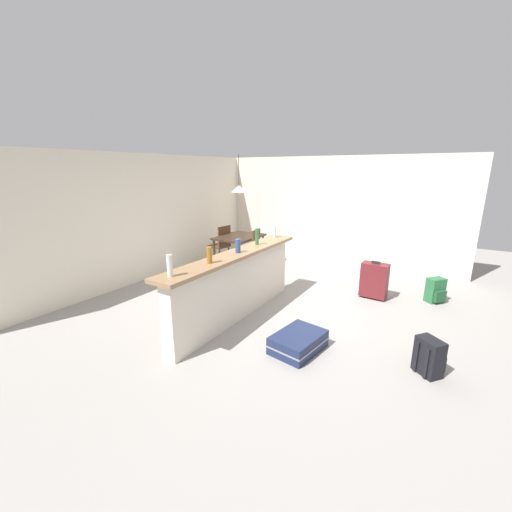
% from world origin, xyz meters
% --- Properties ---
extents(ground_plane, '(13.00, 13.00, 0.05)m').
position_xyz_m(ground_plane, '(0.00, 0.00, -0.03)').
color(ground_plane, gray).
extents(wall_back, '(6.60, 0.10, 2.50)m').
position_xyz_m(wall_back, '(0.00, 3.05, 1.25)').
color(wall_back, silver).
rests_on(wall_back, ground_plane).
extents(wall_right, '(0.10, 6.00, 2.50)m').
position_xyz_m(wall_right, '(3.05, 0.30, 1.25)').
color(wall_right, silver).
rests_on(wall_right, ground_plane).
extents(partition_half_wall, '(2.80, 0.20, 0.97)m').
position_xyz_m(partition_half_wall, '(-0.75, 0.38, 0.49)').
color(partition_half_wall, silver).
rests_on(partition_half_wall, ground_plane).
extents(bar_countertop, '(2.96, 0.40, 0.05)m').
position_xyz_m(bar_countertop, '(-0.75, 0.38, 1.00)').
color(bar_countertop, '#93704C').
rests_on(bar_countertop, partition_half_wall).
extents(bottle_white, '(0.07, 0.07, 0.26)m').
position_xyz_m(bottle_white, '(-2.02, 0.40, 1.15)').
color(bottle_white, silver).
rests_on(bottle_white, bar_countertop).
extents(bottle_amber, '(0.07, 0.07, 0.22)m').
position_xyz_m(bottle_amber, '(-1.37, 0.37, 1.13)').
color(bottle_amber, '#9E661E').
rests_on(bottle_amber, bar_countertop).
extents(bottle_blue, '(0.08, 0.08, 0.20)m').
position_xyz_m(bottle_blue, '(-0.73, 0.37, 1.12)').
color(bottle_blue, '#284C89').
rests_on(bottle_blue, bar_countertop).
extents(bottle_green, '(0.06, 0.06, 0.27)m').
position_xyz_m(bottle_green, '(-0.15, 0.40, 1.15)').
color(bottle_green, '#2D6B38').
rests_on(bottle_green, bar_countertop).
extents(bottle_clear, '(0.06, 0.06, 0.22)m').
position_xyz_m(bottle_clear, '(0.50, 0.43, 1.13)').
color(bottle_clear, silver).
rests_on(bottle_clear, bar_countertop).
extents(dining_table, '(1.10, 0.80, 0.74)m').
position_xyz_m(dining_table, '(1.41, 1.83, 0.65)').
color(dining_table, '#332319').
rests_on(dining_table, ground_plane).
extents(dining_chair_near_partition, '(0.45, 0.45, 0.93)m').
position_xyz_m(dining_chair_near_partition, '(1.41, 1.27, 0.52)').
color(dining_chair_near_partition, '#4C331E').
rests_on(dining_chair_near_partition, ground_plane).
extents(dining_chair_far_side, '(0.44, 0.44, 0.93)m').
position_xyz_m(dining_chair_far_side, '(1.41, 2.35, 0.52)').
color(dining_chair_far_side, '#4C331E').
rests_on(dining_chair_far_side, ground_plane).
extents(pendant_lamp, '(0.34, 0.34, 0.83)m').
position_xyz_m(pendant_lamp, '(1.37, 1.79, 1.79)').
color(pendant_lamp, black).
extents(suitcase_flat_navy, '(0.87, 0.60, 0.22)m').
position_xyz_m(suitcase_flat_navy, '(-1.11, -0.80, 0.11)').
color(suitcase_flat_navy, '#1E284C').
rests_on(suitcase_flat_navy, ground_plane).
extents(suitcase_upright_maroon, '(0.26, 0.45, 0.67)m').
position_xyz_m(suitcase_upright_maroon, '(1.14, -1.21, 0.33)').
color(suitcase_upright_maroon, maroon).
rests_on(suitcase_upright_maroon, ground_plane).
extents(backpack_green, '(0.34, 0.34, 0.42)m').
position_xyz_m(backpack_green, '(1.51, -2.15, 0.20)').
color(backpack_green, '#286B3D').
rests_on(backpack_green, ground_plane).
extents(backpack_black, '(0.34, 0.34, 0.42)m').
position_xyz_m(backpack_black, '(-0.79, -2.22, 0.20)').
color(backpack_black, black).
rests_on(backpack_black, ground_plane).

